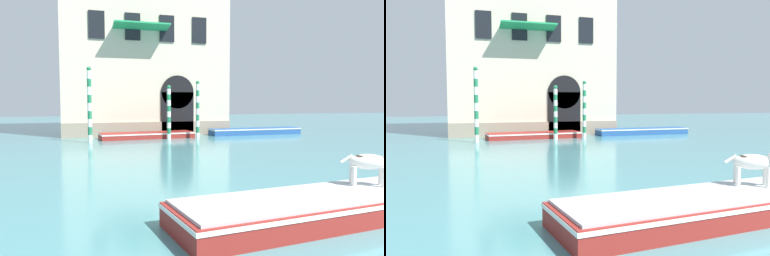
# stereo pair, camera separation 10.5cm
# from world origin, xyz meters

# --- Properties ---
(palazzo_left) EXTENTS (11.71, 7.40, 19.06)m
(palazzo_left) POSITION_xyz_m (-1.94, 25.32, 9.51)
(palazzo_left) COLOR beige
(palazzo_left) RESTS_ON ground_plane
(boat_foreground) EXTENTS (6.94, 2.52, 0.53)m
(boat_foreground) POSITION_xyz_m (-1.79, 3.26, 0.28)
(boat_foreground) COLOR maroon
(boat_foreground) RESTS_ON ground_plane
(dog_on_deck) EXTENTS (1.09, 0.73, 0.80)m
(dog_on_deck) POSITION_xyz_m (-0.51, 3.53, 1.05)
(dog_on_deck) COLOR silver
(dog_on_deck) RESTS_ON boat_foreground
(boat_moored_near_palazzo) EXTENTS (6.16, 2.31, 0.38)m
(boat_moored_near_palazzo) POSITION_xyz_m (-2.46, 20.79, 0.21)
(boat_moored_near_palazzo) COLOR maroon
(boat_moored_near_palazzo) RESTS_ON ground_plane
(boat_moored_far) EXTENTS (6.86, 1.53, 0.46)m
(boat_moored_far) POSITION_xyz_m (5.52, 21.33, 0.24)
(boat_moored_far) COLOR #234C8C
(boat_moored_far) RESTS_ON ground_plane
(mooring_pole_0) EXTENTS (0.25, 0.25, 4.36)m
(mooring_pole_0) POSITION_xyz_m (-6.08, 19.09, 2.20)
(mooring_pole_0) COLOR white
(mooring_pole_0) RESTS_ON ground_plane
(mooring_pole_1) EXTENTS (0.23, 0.23, 3.69)m
(mooring_pole_1) POSITION_xyz_m (0.57, 19.54, 1.86)
(mooring_pole_1) COLOR white
(mooring_pole_1) RESTS_ON ground_plane
(mooring_pole_2) EXTENTS (0.25, 0.25, 3.40)m
(mooring_pole_2) POSITION_xyz_m (-1.27, 19.71, 1.72)
(mooring_pole_2) COLOR white
(mooring_pole_2) RESTS_ON ground_plane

